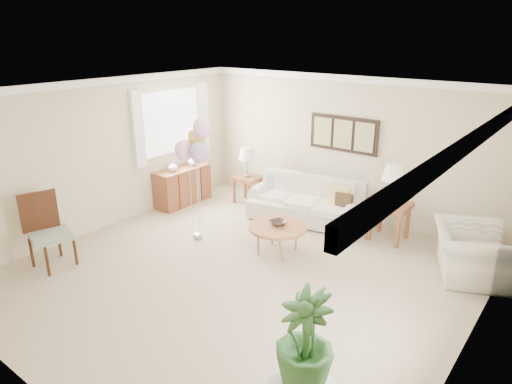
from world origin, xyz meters
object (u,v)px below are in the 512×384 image
coffee_table (278,228)px  balloon_cluster (195,143)px  accent_chair (47,229)px  armchair (470,253)px  sofa (306,204)px

coffee_table → balloon_cluster: bearing=-164.6°
accent_chair → coffee_table: bearing=44.1°
coffee_table → balloon_cluster: size_ratio=0.44×
coffee_table → accent_chair: bearing=-135.9°
armchair → accent_chair: bearing=101.2°
accent_chair → balloon_cluster: 2.55m
sofa → balloon_cluster: balloon_cluster is taller
accent_chair → balloon_cluster: (1.12, 2.02, 1.08)m
sofa → coffee_table: 1.44m
sofa → armchair: bearing=-6.1°
coffee_table → armchair: (2.58, 1.08, -0.06)m
balloon_cluster → sofa: bearing=60.1°
sofa → coffee_table: size_ratio=2.57×
armchair → balloon_cluster: bearing=86.9°
sofa → accent_chair: accent_chair is taller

